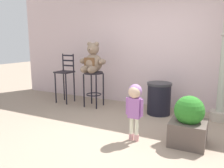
# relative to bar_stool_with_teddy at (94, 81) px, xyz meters

# --- Properties ---
(ground_plane) EXTENTS (24.00, 24.00, 0.00)m
(ground_plane) POSITION_rel_bar_stool_with_teddy_xyz_m (1.28, -1.44, -0.59)
(ground_plane) COLOR gray
(building_wall) EXTENTS (7.95, 0.30, 3.14)m
(building_wall) POSITION_rel_bar_stool_with_teddy_xyz_m (1.28, 0.84, 0.98)
(building_wall) COLOR beige
(building_wall) RESTS_ON ground_plane
(bar_stool_with_teddy) EXTENTS (0.44, 0.44, 0.81)m
(bar_stool_with_teddy) POSITION_rel_bar_stool_with_teddy_xyz_m (0.00, 0.00, 0.00)
(bar_stool_with_teddy) COLOR black
(bar_stool_with_teddy) RESTS_ON ground_plane
(teddy_bear) EXTENTS (0.64, 0.58, 0.69)m
(teddy_bear) POSITION_rel_bar_stool_with_teddy_xyz_m (0.00, -0.03, 0.48)
(teddy_bear) COLOR #836C59
(teddy_bear) RESTS_ON bar_stool_with_teddy
(child_walking) EXTENTS (0.28, 0.22, 0.88)m
(child_walking) POSITION_rel_bar_stool_with_teddy_xyz_m (1.52, -1.32, 0.05)
(child_walking) COLOR #D59898
(child_walking) RESTS_ON ground_plane
(trash_bin) EXTENTS (0.51, 0.51, 0.67)m
(trash_bin) POSITION_rel_bar_stool_with_teddy_xyz_m (1.52, 0.11, -0.25)
(trash_bin) COLOR black
(trash_bin) RESTS_ON ground_plane
(lamppost) EXTENTS (0.36, 0.36, 2.80)m
(lamppost) POSITION_rel_bar_stool_with_teddy_xyz_m (2.68, 0.25, 0.52)
(lamppost) COLOR #B0A494
(lamppost) RESTS_ON ground_plane
(bar_chair_empty) EXTENTS (0.38, 0.38, 1.20)m
(bar_chair_empty) POSITION_rel_bar_stool_with_teddy_xyz_m (-0.83, 0.01, 0.10)
(bar_chair_empty) COLOR black
(bar_chair_empty) RESTS_ON ground_plane
(planter_with_shrub) EXTENTS (0.51, 0.51, 0.74)m
(planter_with_shrub) POSITION_rel_bar_stool_with_teddy_xyz_m (2.28, -1.10, -0.25)
(planter_with_shrub) COLOR brown
(planter_with_shrub) RESTS_ON ground_plane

